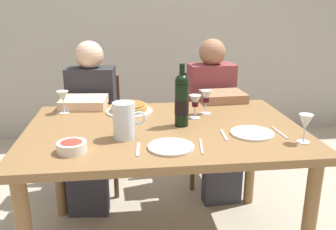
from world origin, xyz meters
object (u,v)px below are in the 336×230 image
object	(u,v)px
diner_right	(215,113)
dinner_plate_right_setting	(170,147)
chair_left	(96,125)
wine_bottle	(182,100)
salad_bowl	(72,146)
wine_glass_right_diner	(195,102)
wine_glass_centre	(206,98)
chair_right	(206,119)
wine_glass_left_diner	(63,97)
dining_table	(164,143)
dinner_plate_left_setting	(252,133)
diner_left	(90,120)
baked_tart	(129,108)
wine_glass_spare	(305,123)
water_pitcher	(124,123)

from	to	relation	value
diner_right	dinner_plate_right_setting	bearing A→B (deg)	60.77
chair_left	wine_bottle	bearing A→B (deg)	128.23
salad_bowl	wine_glass_right_diner	world-z (taller)	wine_glass_right_diner
salad_bowl	chair_left	world-z (taller)	chair_left
wine_bottle	wine_glass_centre	bearing A→B (deg)	48.11
wine_glass_centre	chair_right	bearing A→B (deg)	76.73
wine_glass_left_diner	chair_right	world-z (taller)	wine_glass_left_diner
wine_bottle	salad_bowl	world-z (taller)	wine_bottle
wine_glass_left_diner	dinner_plate_right_setting	size ratio (longest dim) A/B	0.63
dining_table	diner_right	xyz separation A→B (m)	(0.46, 0.67, -0.05)
wine_glass_centre	dinner_plate_right_setting	xyz separation A→B (m)	(-0.29, -0.52, -0.10)
wine_glass_right_diner	diner_right	xyz separation A→B (m)	(0.26, 0.53, -0.24)
dinner_plate_left_setting	diner_left	world-z (taller)	diner_left
dinner_plate_right_setting	wine_glass_left_diner	bearing A→B (deg)	132.31
wine_bottle	salad_bowl	distance (m)	0.65
chair_left	wine_glass_left_diner	bearing A→B (deg)	80.27
baked_tart	wine_glass_right_diner	xyz separation A→B (m)	(0.38, -0.17, 0.07)
baked_tart	chair_left	world-z (taller)	chair_left
salad_bowl	wine_bottle	bearing A→B (deg)	29.02
wine_bottle	wine_glass_spare	bearing A→B (deg)	-30.01
salad_bowl	wine_glass_left_diner	size ratio (longest dim) A/B	0.98
wine_glass_right_diner	chair_right	bearing A→B (deg)	72.27
dinner_plate_right_setting	diner_right	xyz separation A→B (m)	(0.46, 0.97, -0.15)
dining_table	chair_right	xyz separation A→B (m)	(0.44, 0.91, -0.17)
wine_bottle	wine_glass_left_diner	bearing A→B (deg)	154.82
baked_tart	salad_bowl	xyz separation A→B (m)	(-0.27, -0.60, 0.00)
dinner_plate_right_setting	chair_right	world-z (taller)	chair_right
baked_tart	wine_glass_right_diner	world-z (taller)	wine_glass_right_diner
wine_glass_centre	chair_right	xyz separation A→B (m)	(0.16, 0.69, -0.37)
wine_bottle	diner_left	world-z (taller)	diner_left
wine_glass_right_diner	chair_right	size ratio (longest dim) A/B	0.16
dining_table	salad_bowl	world-z (taller)	salad_bowl
dinner_plate_right_setting	chair_left	world-z (taller)	chair_left
dinner_plate_left_setting	wine_glass_spare	bearing A→B (deg)	-33.14
salad_bowl	dinner_plate_right_setting	bearing A→B (deg)	-1.07
wine_glass_left_diner	wine_glass_centre	xyz separation A→B (m)	(0.87, -0.12, 0.00)
wine_bottle	dinner_plate_right_setting	world-z (taller)	wine_bottle
wine_glass_right_diner	diner_left	world-z (taller)	diner_left
wine_bottle	diner_right	distance (m)	0.80
wine_glass_right_diner	dinner_plate_right_setting	size ratio (longest dim) A/B	0.64
wine_glass_left_diner	diner_left	distance (m)	0.40
dining_table	wine_glass_left_diner	distance (m)	0.70
dining_table	water_pitcher	distance (m)	0.31
water_pitcher	salad_bowl	distance (m)	0.29
chair_right	baked_tart	bearing A→B (deg)	39.65
chair_right	dinner_plate_right_setting	bearing A→B (deg)	65.80
salad_bowl	wine_glass_centre	distance (m)	0.90
dining_table	salad_bowl	xyz separation A→B (m)	(-0.46, -0.29, 0.12)
chair_right	wine_glass_centre	bearing A→B (deg)	72.93
salad_bowl	wine_glass_centre	xyz separation A→B (m)	(0.74, 0.51, 0.07)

